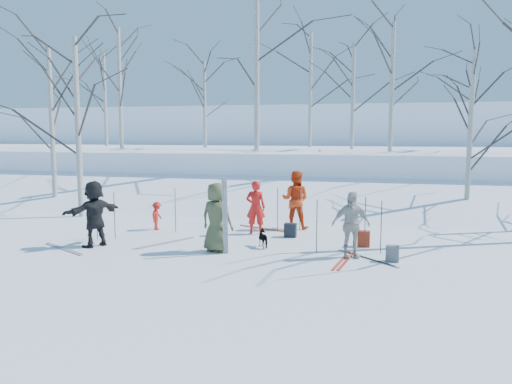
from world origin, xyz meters
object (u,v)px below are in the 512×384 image
(skier_red_north, at_px, (256,207))
(backpack_dark, at_px, (290,230))
(skier_grey_west, at_px, (94,214))
(skier_olive_center, at_px, (216,217))
(skier_redor_behind, at_px, (295,200))
(backpack_grey, at_px, (392,254))
(backpack_red, at_px, (364,239))
(skier_red_seated, at_px, (157,216))
(skier_cream_east, at_px, (351,225))
(dog, at_px, (265,238))

(skier_red_north, bearing_deg, backpack_dark, 163.96)
(skier_red_north, distance_m, skier_grey_west, 4.56)
(skier_olive_center, bearing_deg, skier_redor_behind, -98.63)
(skier_grey_west, distance_m, backpack_dark, 5.43)
(skier_olive_center, height_order, backpack_dark, skier_olive_center)
(skier_redor_behind, bearing_deg, skier_red_north, 52.59)
(backpack_grey, bearing_deg, backpack_red, 116.03)
(skier_grey_west, bearing_deg, skier_red_seated, -166.89)
(skier_cream_east, bearing_deg, skier_red_seated, 139.37)
(backpack_grey, bearing_deg, skier_olive_center, -179.54)
(dog, relative_size, backpack_red, 1.34)
(backpack_red, relative_size, backpack_grey, 1.11)
(backpack_red, height_order, backpack_dark, backpack_red)
(backpack_red, xyz_separation_m, backpack_dark, (-2.09, 0.74, -0.01))
(skier_cream_east, xyz_separation_m, backpack_red, (0.28, 1.27, -0.59))
(dog, xyz_separation_m, backpack_red, (2.53, 0.70, -0.03))
(skier_redor_behind, xyz_separation_m, skier_grey_west, (-4.73, -3.75, -0.03))
(skier_redor_behind, xyz_separation_m, backpack_dark, (0.08, -1.34, -0.71))
(skier_red_north, height_order, skier_redor_behind, skier_redor_behind)
(skier_cream_east, distance_m, skier_grey_west, 6.64)
(backpack_grey, bearing_deg, skier_cream_east, 171.00)
(skier_redor_behind, xyz_separation_m, backpack_grey, (2.87, -3.51, -0.72))
(dog, relative_size, backpack_dark, 1.40)
(skier_cream_east, bearing_deg, skier_olive_center, 161.80)
(skier_grey_west, xyz_separation_m, backpack_dark, (4.82, 2.41, -0.68))
(skier_grey_west, relative_size, backpack_dark, 4.38)
(skier_cream_east, xyz_separation_m, dog, (-2.25, 0.57, -0.57))
(skier_red_north, distance_m, backpack_dark, 1.26)
(backpack_dark, bearing_deg, backpack_grey, -37.84)
(backpack_grey, bearing_deg, skier_red_north, 148.40)
(skier_red_seated, bearing_deg, backpack_grey, -109.09)
(backpack_dark, bearing_deg, skier_olive_center, -124.37)
(backpack_grey, bearing_deg, skier_redor_behind, 129.33)
(skier_grey_west, xyz_separation_m, backpack_red, (6.91, 1.67, -0.67))
(dog, bearing_deg, skier_cream_east, 128.58)
(skier_cream_east, height_order, skier_grey_west, skier_grey_west)
(skier_red_north, height_order, backpack_red, skier_red_north)
(skier_red_seated, bearing_deg, skier_redor_behind, -74.29)
(skier_cream_east, xyz_separation_m, backpack_grey, (0.97, -0.15, -0.61))
(dog, relative_size, backpack_grey, 1.48)
(skier_red_north, xyz_separation_m, backpack_red, (3.18, -0.96, -0.59))
(backpack_red, bearing_deg, skier_red_north, 163.19)
(skier_red_seated, xyz_separation_m, skier_grey_west, (-0.61, -2.49, 0.44))
(skier_grey_west, bearing_deg, backpack_grey, 118.78)
(skier_red_north, distance_m, skier_red_seated, 3.14)
(dog, xyz_separation_m, backpack_grey, (3.22, -0.73, -0.05))
(skier_cream_east, distance_m, backpack_red, 1.43)
(skier_red_seated, relative_size, backpack_grey, 2.30)
(skier_red_north, bearing_deg, skier_grey_west, 30.46)
(skier_red_seated, relative_size, dog, 1.56)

